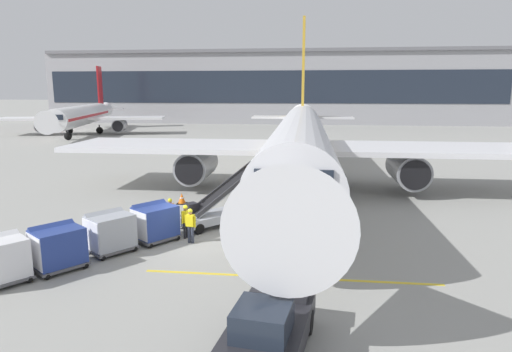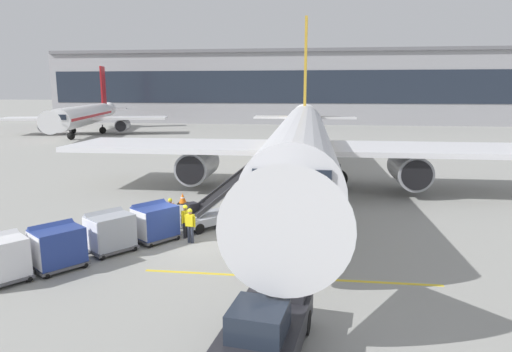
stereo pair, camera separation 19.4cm
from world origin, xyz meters
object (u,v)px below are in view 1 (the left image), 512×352
at_px(baggage_cart_lead, 155,222).
at_px(ground_crew_marshaller, 170,212).
at_px(pushback_tug, 268,328).
at_px(distant_airplane, 82,116).
at_px(safety_cone_engine_keepout, 182,199).
at_px(baggage_cart_second, 110,231).
at_px(belt_loader, 213,210).
at_px(parked_airplane, 300,141).
at_px(baggage_cart_third, 57,247).
at_px(ground_crew_by_carts, 186,219).
at_px(ground_crew_by_loader, 191,223).

relative_size(baggage_cart_lead, ground_crew_marshaller, 1.52).
height_order(pushback_tug, distant_airplane, distant_airplane).
xyz_separation_m(safety_cone_engine_keepout, distant_airplane, (-29.70, 43.94, 2.78)).
height_order(baggage_cart_second, distant_airplane, distant_airplane).
bearing_deg(pushback_tug, safety_cone_engine_keepout, 113.70).
relative_size(safety_cone_engine_keepout, distant_airplane, 0.02).
relative_size(belt_loader, baggage_cart_lead, 1.75).
bearing_deg(ground_crew_marshaller, parked_airplane, 58.62).
relative_size(parked_airplane, safety_cone_engine_keepout, 63.55).
distance_m(belt_loader, safety_cone_engine_keepout, 5.53).
height_order(baggage_cart_second, ground_crew_marshaller, baggage_cart_second).
bearing_deg(baggage_cart_second, distant_airplane, 118.57).
height_order(baggage_cart_lead, ground_crew_marshaller, baggage_cart_lead).
height_order(belt_loader, baggage_cart_lead, belt_loader).
bearing_deg(belt_loader, parked_airplane, 65.42).
bearing_deg(belt_loader, baggage_cart_third, -127.07).
bearing_deg(safety_cone_engine_keepout, baggage_cart_second, -94.82).
xyz_separation_m(belt_loader, baggage_cart_lead, (-2.34, -2.86, 0.10)).
bearing_deg(baggage_cart_second, baggage_cart_lead, 49.29).
relative_size(belt_loader, distant_airplane, 0.13).
bearing_deg(pushback_tug, distant_airplane, 121.43).
bearing_deg(parked_airplane, safety_cone_engine_keepout, -144.70).
relative_size(belt_loader, baggage_cart_second, 1.75).
bearing_deg(ground_crew_by_carts, safety_cone_engine_keepout, 107.71).
bearing_deg(parked_airplane, baggage_cart_lead, -118.27).
bearing_deg(safety_cone_engine_keepout, pushback_tug, -66.30).
xyz_separation_m(baggage_cart_third, ground_crew_by_loader, (4.68, 3.89, -0.00)).
distance_m(baggage_cart_third, distant_airplane, 61.88).
bearing_deg(ground_crew_by_carts, pushback_tug, -62.41).
bearing_deg(baggage_cart_third, distant_airplane, 116.54).
distance_m(baggage_cart_second, distant_airplane, 60.53).
bearing_deg(ground_crew_by_carts, distant_airplane, 122.13).
bearing_deg(distant_airplane, safety_cone_engine_keepout, -55.94).
bearing_deg(baggage_cart_lead, distant_airplane, 120.68).
bearing_deg(pushback_tug, baggage_cart_third, 151.00).
bearing_deg(ground_crew_marshaller, ground_crew_by_carts, -46.85).
bearing_deg(baggage_cart_lead, pushback_tug, -54.59).
bearing_deg(baggage_cart_lead, belt_loader, 50.72).
bearing_deg(baggage_cart_lead, baggage_cart_second, -130.71).
bearing_deg(ground_crew_by_carts, ground_crew_by_loader, -57.66).
height_order(baggage_cart_third, safety_cone_engine_keepout, baggage_cart_third).
bearing_deg(parked_airplane, pushback_tug, -91.00).
relative_size(ground_crew_by_carts, ground_crew_marshaller, 1.00).
xyz_separation_m(baggage_cart_second, ground_crew_by_loader, (3.38, 1.69, -0.00)).
relative_size(baggage_cart_third, ground_crew_marshaller, 1.52).
bearing_deg(baggage_cart_third, baggage_cart_second, 59.50).
height_order(pushback_tug, ground_crew_by_carts, pushback_tug).
bearing_deg(baggage_cart_lead, baggage_cart_third, -125.39).
xyz_separation_m(baggage_cart_lead, baggage_cart_second, (-1.53, -1.78, 0.00)).
bearing_deg(belt_loader, ground_crew_by_loader, -99.42).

